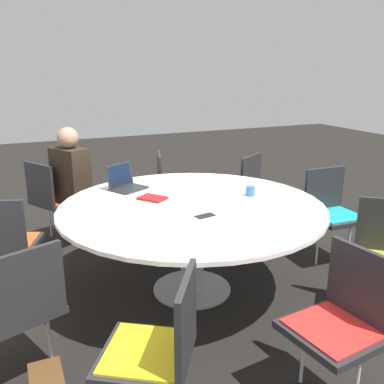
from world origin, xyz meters
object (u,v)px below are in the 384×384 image
Objects in this scene: chair_3 at (160,343)px; spiral_notebook at (153,198)px; chair_1 at (4,240)px; cell_phone at (205,216)px; chair_7 at (261,189)px; person_0 at (72,178)px; chair_8 at (171,184)px; chair_2 at (19,303)px; chair_4 at (342,316)px; laptop at (125,183)px; chair_0 at (52,195)px; chair_6 at (332,208)px; coffee_cup at (250,191)px.

chair_3 is 1.56m from spiral_notebook.
chair_3 reaches higher than spiral_notebook.
chair_1 reaches higher than cell_phone.
person_0 is at bearing -46.88° from chair_7.
chair_7 is 1.00× the size of chair_8.
chair_3 is 1.00× the size of chair_8.
chair_3 is (-0.65, -0.58, 0.00)m from chair_2.
chair_2 is 1.00× the size of chair_8.
chair_8 is (2.76, -0.12, 0.00)m from chair_4.
chair_3 is at bearing -69.21° from chair_2.
chair_7 is 5.65× the size of cell_phone.
laptop is (2.03, 0.59, 0.28)m from chair_4.
chair_0 is 1.00× the size of chair_6.
person_0 is (2.51, -0.01, 0.20)m from chair_3.
chair_2 is 3.30× the size of spiral_notebook.
coffee_cup is at bearing -12.12° from chair_3.
cell_phone is at bearing -3.20° from chair_3.
chair_2 is 10.66× the size of coffee_cup.
chair_7 is 1.04m from coffee_cup.
chair_4 is at bearing -7.52° from chair_0.
person_0 is at bearing -68.69° from chair_8.
chair_1 is at bearing 163.31° from laptop.
laptop is (-0.66, -0.35, 0.08)m from person_0.
chair_8 is (0.56, 0.80, 0.00)m from chair_7.
laptop is at bearing -1.15° from person_0.
chair_1 is 2.53m from chair_7.
chair_3 and chair_6 have the same top height.
chair_4 is at bearing 14.84° from chair_8.
spiral_notebook is (-0.39, -0.12, -0.04)m from laptop.
person_0 is (-0.07, 1.05, 0.20)m from chair_8.
chair_3 and chair_8 have the same top height.
chair_1 is 1.00× the size of chair_3.
chair_6 is at bearing -97.68° from spiral_notebook.
chair_2 and chair_4 have the same top height.
person_0 is at bearing 18.98° from chair_0.
chair_2 is 1.00× the size of chair_7.
chair_3 is 2.52m from person_0.
cell_phone is (-1.75, -0.86, 0.23)m from chair_0.
chair_3 is at bearing -48.57° from chair_1.
coffee_cup is at bearing -3.16° from chair_2.
chair_3 is 1.00× the size of chair_4.
chair_7 is at bearing 72.58° from chair_8.
chair_7 is 1.52m from spiral_notebook.
chair_8 is at bearing 28.47° from chair_2.
chair_4 is 3.30× the size of spiral_notebook.
coffee_cup is at bearing -18.65° from chair_4.
chair_0 is 2.04m from coffee_cup.
coffee_cup is (-0.79, 0.63, 0.26)m from chair_7.
chair_8 reaches higher than spiral_notebook.
chair_1 is 0.99m from chair_2.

